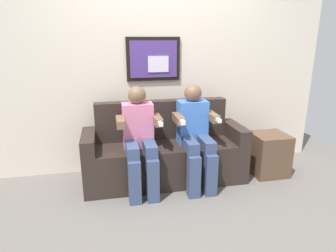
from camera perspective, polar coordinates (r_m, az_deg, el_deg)
ground_plane at (r=3.24m, az=0.56°, el=-12.70°), size 5.46×5.46×0.00m
back_wall_assembly at (r=3.59m, az=-2.10°, el=12.05°), size 4.20×0.10×2.60m
couch at (r=3.39m, az=-0.62°, el=-5.45°), size 1.80×0.58×0.90m
person_on_left at (r=3.09m, az=-5.53°, el=-1.97°), size 0.46×0.56×1.11m
person_on_right at (r=3.21m, az=5.27°, el=-1.24°), size 0.46×0.56×1.11m
side_table_right at (r=3.76m, az=18.81°, el=-5.14°), size 0.40×0.40×0.50m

